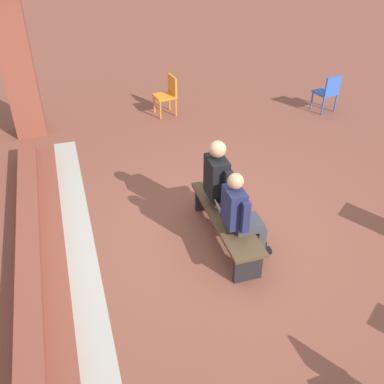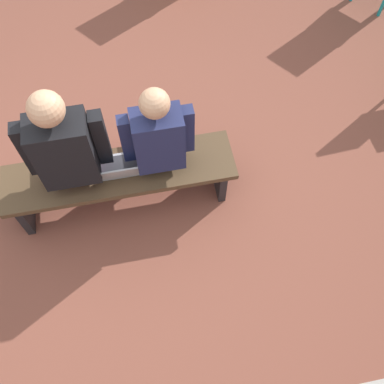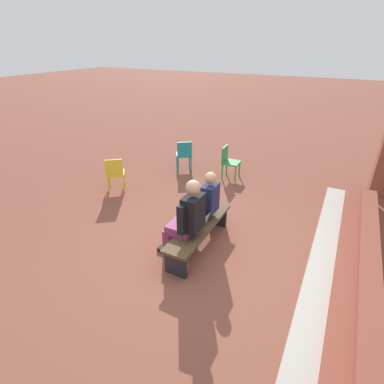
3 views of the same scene
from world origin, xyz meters
TOP-DOWN VIEW (x-y plane):
  - ground_plane at (0.00, 0.00)m, footprint 60.00×60.00m
  - bench at (-0.10, -0.07)m, footprint 1.80×0.44m
  - person_student at (-0.42, -0.13)m, footprint 0.52×0.66m
  - person_adult at (0.22, -0.14)m, footprint 0.59×0.75m
  - laptop at (-0.10, -0.05)m, footprint 0.32×0.29m

SIDE VIEW (x-z plane):
  - ground_plane at x=0.00m, z-range 0.00..0.00m
  - bench at x=-0.10m, z-range 0.13..0.58m
  - laptop at x=-0.10m, z-range 0.39..0.61m
  - person_student at x=-0.42m, z-range 0.05..1.36m
  - person_adult at x=0.22m, z-range 0.04..1.47m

